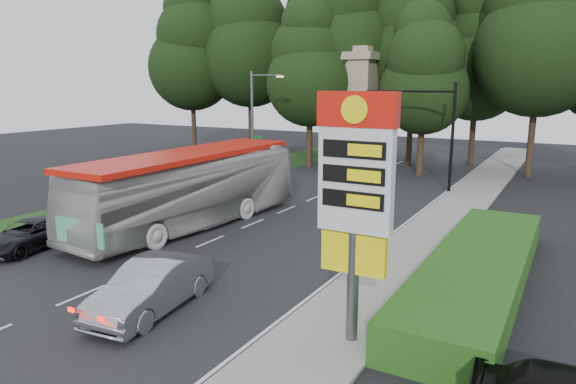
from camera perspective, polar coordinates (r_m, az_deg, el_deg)
The scene contains 21 objects.
ground at distance 18.78m, azimuth -23.11°, elevation -11.08°, with size 120.00×120.00×0.00m, color black.
road_surface at distance 27.24m, azimuth -2.79°, elevation -3.09°, with size 14.00×80.00×0.02m, color black.
sidewalk_right at distance 23.96m, azimuth 14.75°, elevation -5.44°, with size 3.00×80.00×0.12m, color gray.
grass_verge_left at distance 37.46m, azimuth -10.21°, elevation 0.85°, with size 5.00×50.00×0.02m, color #193814.
hedge at distance 19.50m, azimuth 20.35°, elevation -8.13°, with size 3.00×14.00×1.20m, color #214E14.
gas_station_pylon at distance 13.42m, azimuth 7.51°, elevation 0.75°, with size 2.10×0.45×6.85m.
traffic_signal_mast at distance 35.33m, azimuth 15.79°, elevation 7.57°, with size 6.10×0.35×7.20m.
streetlight_signs at distance 38.62m, azimuth -3.71°, elevation 7.96°, with size 2.75×0.98×8.00m.
monument at distance 43.38m, azimuth 7.78°, elevation 9.18°, with size 3.00×3.00×10.05m.
tree_far_west at distance 56.45m, azimuth -10.72°, elevation 15.33°, with size 8.96×8.96×17.60m.
tree_west_mid at distance 54.54m, azimuth -4.30°, elevation 16.68°, with size 9.80×9.80×19.25m.
tree_west_near at distance 53.12m, azimuth 2.55°, elevation 15.03°, with size 8.40×8.40×16.50m.
tree_center_left at distance 47.54m, azimuth 5.92°, elevation 17.79°, with size 10.08×10.08×19.80m.
tree_center_right at distance 47.27m, azimuth 13.87°, elevation 16.34°, with size 9.24×9.24×18.15m.
tree_east_near at distance 48.00m, azimuth 20.39°, elevation 14.28°, with size 8.12×8.12×15.95m.
tree_east_mid at distance 43.57m, azimuth 26.41°, elevation 16.35°, with size 9.52×9.52×18.70m.
tree_monument_left at distance 44.12m, azimuth 2.45°, elevation 13.96°, with size 7.28×7.28×14.30m.
tree_monument_right at distance 41.14m, azimuth 14.94°, elevation 12.81°, with size 6.72×6.72×13.20m.
transit_bus at distance 26.03m, azimuth -10.81°, elevation 0.26°, with size 3.17×13.55×3.77m, color beige.
sedan_silver at distance 16.89m, azimuth -14.89°, elevation -10.13°, with size 1.70×4.89×1.61m, color #9C9EA3.
suv_charcoal at distance 24.98m, azimuth -26.81°, elevation -4.27°, with size 2.10×4.56×1.27m, color black.
Camera 1 is at (14.11, -10.24, 6.99)m, focal length 32.00 mm.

